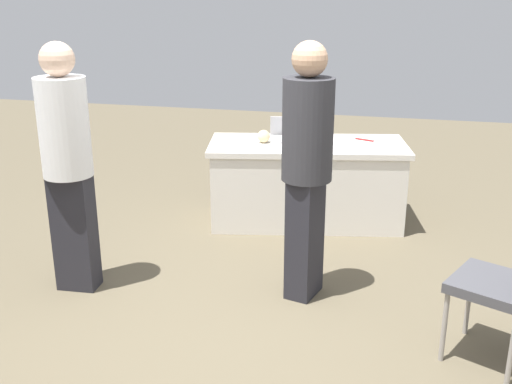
{
  "coord_description": "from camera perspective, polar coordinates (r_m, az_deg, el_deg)",
  "views": [
    {
      "loc": [
        -0.85,
        3.16,
        2.09
      ],
      "look_at": [
        -0.02,
        -0.25,
        0.9
      ],
      "focal_mm": 42.54,
      "sensor_mm": 36.0,
      "label": 1
    }
  ],
  "objects": [
    {
      "name": "person_presenter",
      "position": [
        4.35,
        -17.34,
        3.18
      ],
      "size": [
        0.36,
        0.36,
        1.76
      ],
      "rotation": [
        0.0,
        0.0,
        3.21
      ],
      "color": "#26262D",
      "rests_on": "ground"
    },
    {
      "name": "person_attendee_browsing",
      "position": [
        4.06,
        4.81,
        3.02
      ],
      "size": [
        0.42,
        0.42,
        1.78
      ],
      "rotation": [
        0.0,
        0.0,
        1.31
      ],
      "color": "#26262D",
      "rests_on": "ground"
    },
    {
      "name": "table_foreground",
      "position": [
        5.62,
        4.78,
        0.89
      ],
      "size": [
        1.89,
        1.1,
        0.75
      ],
      "rotation": [
        0.0,
        0.0,
        0.2
      ],
      "color": "silver",
      "rests_on": "ground"
    },
    {
      "name": "scissors_red",
      "position": [
        5.69,
        10.18,
        4.85
      ],
      "size": [
        0.18,
        0.1,
        0.01
      ],
      "primitive_type": "cube",
      "rotation": [
        0.0,
        0.0,
        2.76
      ],
      "color": "red",
      "rests_on": "table_foreground"
    },
    {
      "name": "yarn_ball",
      "position": [
        5.5,
        0.73,
        5.25
      ],
      "size": [
        0.12,
        0.12,
        0.12
      ],
      "primitive_type": "sphere",
      "color": "beige",
      "rests_on": "table_foreground"
    },
    {
      "name": "laptop_silver",
      "position": [
        5.62,
        2.98,
        5.31
      ],
      "size": [
        0.38,
        0.36,
        0.21
      ],
      "rotation": [
        0.0,
        0.0,
        0.24
      ],
      "color": "silver",
      "rests_on": "table_foreground"
    },
    {
      "name": "ground_plane",
      "position": [
        3.88,
        -1.14,
        -13.84
      ],
      "size": [
        14.4,
        14.4,
        0.0
      ],
      "primitive_type": "plane",
      "color": "brown"
    },
    {
      "name": "chair_tucked_right",
      "position": [
        3.7,
        22.67,
        -7.41
      ],
      "size": [
        0.59,
        0.59,
        0.96
      ],
      "rotation": [
        0.0,
        0.0,
        4.27
      ],
      "color": "#9E9993",
      "rests_on": "ground"
    }
  ]
}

